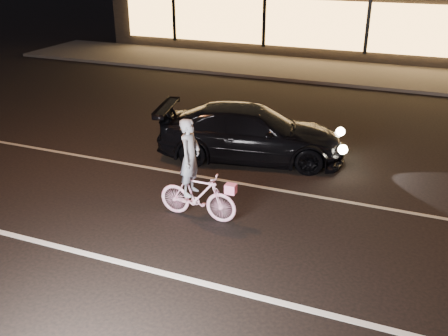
% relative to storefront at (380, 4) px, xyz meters
% --- Properties ---
extents(ground, '(90.00, 90.00, 0.00)m').
position_rel_storefront_xyz_m(ground, '(0.00, -18.97, -2.15)').
color(ground, black).
rests_on(ground, ground).
extents(lane_stripe_near, '(60.00, 0.12, 0.01)m').
position_rel_storefront_xyz_m(lane_stripe_near, '(0.00, -20.47, -2.14)').
color(lane_stripe_near, silver).
rests_on(lane_stripe_near, ground).
extents(lane_stripe_far, '(60.00, 0.10, 0.01)m').
position_rel_storefront_xyz_m(lane_stripe_far, '(0.00, -16.97, -2.14)').
color(lane_stripe_far, gray).
rests_on(lane_stripe_far, ground).
extents(sidewalk, '(30.00, 4.00, 0.12)m').
position_rel_storefront_xyz_m(sidewalk, '(0.00, -5.97, -2.09)').
color(sidewalk, '#383533').
rests_on(sidewalk, ground).
extents(storefront, '(25.40, 8.42, 4.20)m').
position_rel_storefront_xyz_m(storefront, '(0.00, 0.00, 0.00)').
color(storefront, black).
rests_on(storefront, ground).
extents(cyclist, '(1.54, 0.53, 1.94)m').
position_rel_storefront_xyz_m(cyclist, '(-1.19, -18.65, -1.46)').
color(cyclist, '#E34A96').
rests_on(cyclist, ground).
extents(sedan, '(4.71, 2.70, 1.29)m').
position_rel_storefront_xyz_m(sedan, '(-1.17, -15.52, -1.50)').
color(sedan, black).
rests_on(sedan, ground).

